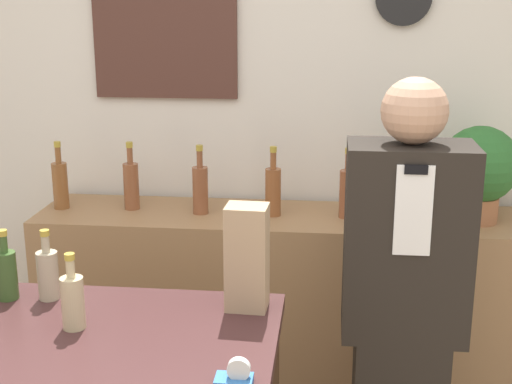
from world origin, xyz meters
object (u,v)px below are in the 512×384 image
tape_dispenser (236,377)px  paper_bag (247,258)px  potted_plant (480,169)px  shopkeeper (402,317)px

tape_dispenser → paper_bag: bearing=93.2°
potted_plant → tape_dispenser: size_ratio=4.41×
potted_plant → tape_dispenser: 1.63m
shopkeeper → paper_bag: size_ratio=5.14×
shopkeeper → paper_bag: 0.67m
potted_plant → paper_bag: size_ratio=1.26×
potted_plant → paper_bag: potted_plant is taller
shopkeeper → potted_plant: shopkeeper is taller
potted_plant → tape_dispenser: (-0.81, -1.40, -0.19)m
potted_plant → tape_dispenser: potted_plant is taller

